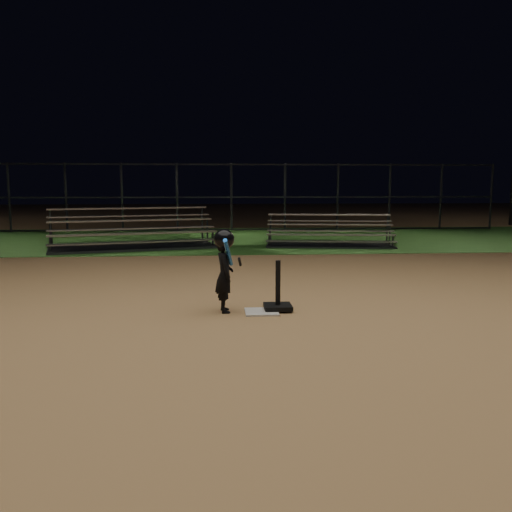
{
  "coord_description": "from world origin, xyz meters",
  "views": [
    {
      "loc": [
        -0.63,
        -7.23,
        1.75
      ],
      "look_at": [
        0.0,
        1.0,
        0.65
      ],
      "focal_mm": 38.08,
      "sensor_mm": 36.0,
      "label": 1
    }
  ],
  "objects_px": {
    "batting_tee": "(278,300)",
    "child_batter": "(224,268)",
    "bleacher_right": "(329,239)",
    "home_plate": "(262,312)",
    "bleacher_left": "(133,240)"
  },
  "relations": [
    {
      "from": "child_batter",
      "to": "bleacher_right",
      "type": "relative_size",
      "value": 0.31
    },
    {
      "from": "batting_tee",
      "to": "child_batter",
      "type": "height_order",
      "value": "child_batter"
    },
    {
      "from": "child_batter",
      "to": "bleacher_left",
      "type": "xyz_separation_m",
      "value": [
        -2.38,
        7.75,
        -0.39
      ]
    },
    {
      "from": "home_plate",
      "to": "child_batter",
      "type": "relative_size",
      "value": 0.39
    },
    {
      "from": "bleacher_left",
      "to": "child_batter",
      "type": "bearing_deg",
      "value": -87.8
    },
    {
      "from": "home_plate",
      "to": "bleacher_left",
      "type": "height_order",
      "value": "bleacher_left"
    },
    {
      "from": "batting_tee",
      "to": "child_batter",
      "type": "xyz_separation_m",
      "value": [
        -0.74,
        -0.02,
        0.47
      ]
    },
    {
      "from": "home_plate",
      "to": "bleacher_left",
      "type": "distance_m",
      "value": 8.36
    },
    {
      "from": "batting_tee",
      "to": "bleacher_right",
      "type": "height_order",
      "value": "bleacher_right"
    },
    {
      "from": "child_batter",
      "to": "bleacher_right",
      "type": "xyz_separation_m",
      "value": [
        3.13,
        7.83,
        -0.43
      ]
    },
    {
      "from": "batting_tee",
      "to": "bleacher_right",
      "type": "relative_size",
      "value": 0.18
    },
    {
      "from": "batting_tee",
      "to": "bleacher_right",
      "type": "distance_m",
      "value": 8.17
    },
    {
      "from": "home_plate",
      "to": "bleacher_left",
      "type": "bearing_deg",
      "value": 110.17
    },
    {
      "from": "bleacher_right",
      "to": "child_batter",
      "type": "bearing_deg",
      "value": -103.25
    },
    {
      "from": "bleacher_right",
      "to": "home_plate",
      "type": "bearing_deg",
      "value": -99.82
    }
  ]
}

